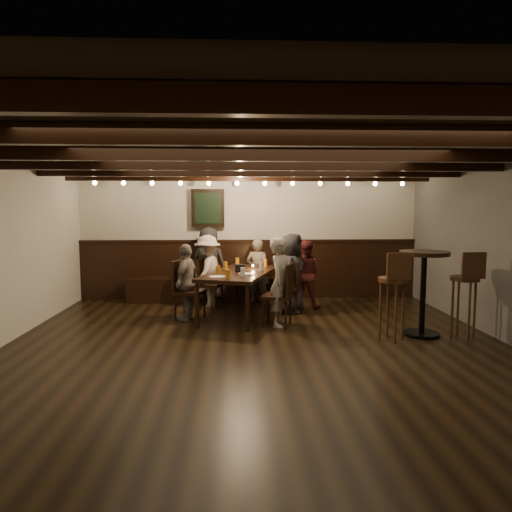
{
  "coord_description": "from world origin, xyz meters",
  "views": [
    {
      "loc": [
        -0.28,
        -5.34,
        1.75
      ],
      "look_at": [
        0.02,
        1.3,
        1.05
      ],
      "focal_mm": 32.0,
      "sensor_mm": 36.0,
      "label": 1
    }
  ],
  "objects_px": {
    "chair_right_near": "(289,297)",
    "person_bench_right": "(305,274)",
    "person_bench_centre": "(258,271)",
    "person_left_far": "(187,282)",
    "chair_right_far": "(278,307)",
    "person_right_far": "(280,282)",
    "chair_left_near": "(209,293)",
    "person_right_near": "(292,273)",
    "dining_table": "(241,275)",
    "chair_left_far": "(189,302)",
    "bar_stool_right": "(464,306)",
    "person_bench_left": "(209,265)",
    "high_top_table": "(423,280)",
    "bar_stool_left": "(392,308)",
    "person_left_near": "(208,271)"
  },
  "relations": [
    {
      "from": "chair_right_near",
      "to": "person_bench_right",
      "type": "distance_m",
      "value": 0.59
    },
    {
      "from": "person_bench_centre",
      "to": "person_left_far",
      "type": "height_order",
      "value": "person_left_far"
    },
    {
      "from": "chair_right_far",
      "to": "person_right_far",
      "type": "height_order",
      "value": "person_right_far"
    },
    {
      "from": "chair_left_near",
      "to": "chair_right_far",
      "type": "height_order",
      "value": "chair_right_far"
    },
    {
      "from": "person_bench_centre",
      "to": "person_right_near",
      "type": "height_order",
      "value": "person_right_near"
    },
    {
      "from": "person_bench_centre",
      "to": "person_bench_right",
      "type": "height_order",
      "value": "same"
    },
    {
      "from": "person_left_far",
      "to": "chair_right_far",
      "type": "bearing_deg",
      "value": 90.0
    },
    {
      "from": "chair_right_far",
      "to": "dining_table",
      "type": "bearing_deg",
      "value": 57.98
    },
    {
      "from": "person_right_near",
      "to": "chair_left_far",
      "type": "bearing_deg",
      "value": 121.48
    },
    {
      "from": "person_bench_centre",
      "to": "person_right_near",
      "type": "relative_size",
      "value": 0.9
    },
    {
      "from": "chair_right_near",
      "to": "bar_stool_right",
      "type": "relative_size",
      "value": 0.73
    },
    {
      "from": "chair_left_far",
      "to": "person_bench_left",
      "type": "distance_m",
      "value": 1.42
    },
    {
      "from": "high_top_table",
      "to": "bar_stool_left",
      "type": "bearing_deg",
      "value": -157.52
    },
    {
      "from": "dining_table",
      "to": "person_bench_left",
      "type": "distance_m",
      "value": 1.27
    },
    {
      "from": "chair_left_far",
      "to": "person_bench_right",
      "type": "height_order",
      "value": "person_bench_right"
    },
    {
      "from": "chair_left_far",
      "to": "person_right_near",
      "type": "xyz_separation_m",
      "value": [
        1.67,
        0.41,
        0.38
      ]
    },
    {
      "from": "chair_right_near",
      "to": "chair_left_far",
      "type": "bearing_deg",
      "value": 122.04
    },
    {
      "from": "person_left_near",
      "to": "person_left_far",
      "type": "height_order",
      "value": "person_left_near"
    },
    {
      "from": "chair_right_near",
      "to": "chair_right_far",
      "type": "relative_size",
      "value": 0.93
    },
    {
      "from": "dining_table",
      "to": "person_bench_left",
      "type": "xyz_separation_m",
      "value": [
        -0.58,
        1.13,
        0.03
      ]
    },
    {
      "from": "person_left_far",
      "to": "high_top_table",
      "type": "relative_size",
      "value": 1.03
    },
    {
      "from": "chair_right_far",
      "to": "person_right_near",
      "type": "bearing_deg",
      "value": -1.93
    },
    {
      "from": "bar_stool_right",
      "to": "person_bench_centre",
      "type": "bearing_deg",
      "value": 131.46
    },
    {
      "from": "chair_left_far",
      "to": "chair_right_near",
      "type": "height_order",
      "value": "chair_left_far"
    },
    {
      "from": "chair_right_near",
      "to": "person_right_near",
      "type": "height_order",
      "value": "person_right_near"
    },
    {
      "from": "person_bench_left",
      "to": "bar_stool_left",
      "type": "distance_m",
      "value": 3.67
    },
    {
      "from": "person_left_near",
      "to": "person_right_far",
      "type": "xyz_separation_m",
      "value": [
        1.15,
        -1.32,
        0.02
      ]
    },
    {
      "from": "person_right_far",
      "to": "chair_left_far",
      "type": "bearing_deg",
      "value": 90.0
    },
    {
      "from": "high_top_table",
      "to": "bar_stool_right",
      "type": "bearing_deg",
      "value": -17.37
    },
    {
      "from": "person_bench_left",
      "to": "person_left_far",
      "type": "distance_m",
      "value": 1.36
    },
    {
      "from": "dining_table",
      "to": "person_right_near",
      "type": "distance_m",
      "value": 0.87
    },
    {
      "from": "dining_table",
      "to": "bar_stool_right",
      "type": "relative_size",
      "value": 1.79
    },
    {
      "from": "chair_left_near",
      "to": "person_bench_left",
      "type": "relative_size",
      "value": 0.61
    },
    {
      "from": "person_left_near",
      "to": "person_right_near",
      "type": "xyz_separation_m",
      "value": [
        1.43,
        -0.46,
        0.02
      ]
    },
    {
      "from": "dining_table",
      "to": "bar_stool_left",
      "type": "relative_size",
      "value": 1.79
    },
    {
      "from": "person_right_far",
      "to": "bar_stool_right",
      "type": "distance_m",
      "value": 2.53
    },
    {
      "from": "bar_stool_left",
      "to": "chair_left_far",
      "type": "bearing_deg",
      "value": 149.56
    },
    {
      "from": "person_right_far",
      "to": "person_bench_right",
      "type": "bearing_deg",
      "value": -6.34
    },
    {
      "from": "dining_table",
      "to": "chair_left_far",
      "type": "xyz_separation_m",
      "value": [
        -0.82,
        -0.21,
        -0.39
      ]
    },
    {
      "from": "dining_table",
      "to": "high_top_table",
      "type": "xyz_separation_m",
      "value": [
        2.48,
        -1.27,
        0.1
      ]
    },
    {
      "from": "high_top_table",
      "to": "dining_table",
      "type": "bearing_deg",
      "value": 152.92
    },
    {
      "from": "high_top_table",
      "to": "person_bench_left",
      "type": "bearing_deg",
      "value": 141.91
    },
    {
      "from": "chair_left_near",
      "to": "person_bench_right",
      "type": "height_order",
      "value": "person_bench_right"
    },
    {
      "from": "high_top_table",
      "to": "chair_left_near",
      "type": "bearing_deg",
      "value": 147.66
    },
    {
      "from": "person_right_near",
      "to": "bar_stool_left",
      "type": "distance_m",
      "value": 2.03
    },
    {
      "from": "person_bench_right",
      "to": "person_left_far",
      "type": "distance_m",
      "value": 2.13
    },
    {
      "from": "bar_stool_left",
      "to": "person_bench_centre",
      "type": "bearing_deg",
      "value": 117.73
    },
    {
      "from": "person_bench_left",
      "to": "bar_stool_left",
      "type": "bearing_deg",
      "value": 152.32
    },
    {
      "from": "chair_left_far",
      "to": "person_right_far",
      "type": "distance_m",
      "value": 1.52
    },
    {
      "from": "person_bench_centre",
      "to": "person_bench_right",
      "type": "relative_size",
      "value": 1.0
    }
  ]
}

